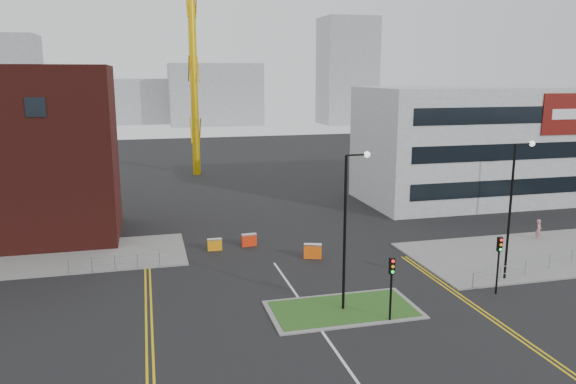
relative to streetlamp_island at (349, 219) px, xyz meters
name	(u,v)px	position (x,y,z in m)	size (l,w,h in m)	color
pavement_right	(564,251)	(19.78, 6.00, -5.35)	(24.00, 10.00, 0.12)	slate
island_kerb	(343,310)	(-0.22, 0.00, -5.37)	(8.60, 4.60, 0.08)	slate
grass_island	(343,309)	(-0.22, 0.00, -5.35)	(8.00, 4.00, 0.12)	#294D19
office_block	(481,144)	(23.79, 23.97, 0.59)	(25.00, 12.20, 12.00)	#A1A4A6
streetlamp_island	(349,219)	(0.00, 0.00, 0.00)	(1.46, 0.36, 9.18)	black
streetlamp_right_near	(514,200)	(12.00, 2.00, 0.00)	(1.46, 0.36, 9.18)	black
traffic_light_island	(392,277)	(1.78, -2.02, -2.85)	(0.28, 0.33, 3.65)	black
traffic_light_right	(499,254)	(9.78, -0.02, -2.85)	(0.28, 0.33, 3.65)	black
railing_left	(115,261)	(-13.22, 10.00, -4.67)	(6.05, 0.05, 1.10)	gray
railing_right	(572,254)	(18.28, 3.50, -4.63)	(19.05, 5.05, 1.10)	gray
centre_line	(346,366)	(-2.22, -6.00, -5.41)	(0.15, 30.00, 0.01)	silver
yellow_left_a	(146,316)	(-11.22, 2.00, -5.41)	(0.12, 24.00, 0.01)	gold
yellow_left_b	(152,315)	(-10.92, 2.00, -5.41)	(0.12, 24.00, 0.01)	gold
yellow_right_a	(478,311)	(7.28, -2.00, -5.41)	(0.12, 20.00, 0.01)	gold
yellow_right_b	(483,310)	(7.58, -2.00, -5.41)	(0.12, 20.00, 0.01)	gold
skyline_b	(215,94)	(7.78, 122.00, 2.59)	(24.00, 12.00, 16.00)	gray
skyline_c	(347,71)	(42.78, 117.00, 8.59)	(14.00, 12.00, 28.00)	gray
skyline_d	(145,101)	(-10.22, 132.00, 0.59)	(30.00, 12.00, 12.00)	gray
pedestrian	(539,230)	(19.98, 9.22, -4.54)	(0.63, 0.42, 1.74)	#BB797C
barrier_left	(215,244)	(-5.99, 13.06, -4.91)	(1.10, 0.39, 0.92)	orange
barrier_mid	(313,250)	(0.78, 9.38, -4.82)	(1.37, 0.81, 1.09)	#FF5C0E
barrier_right	(249,239)	(-3.22, 13.49, -4.88)	(1.19, 0.46, 0.98)	red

